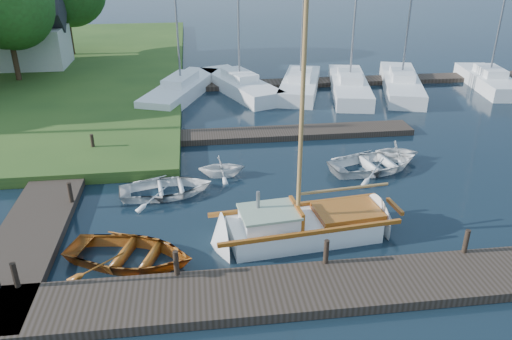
{
  "coord_description": "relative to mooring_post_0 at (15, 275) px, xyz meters",
  "views": [
    {
      "loc": [
        -2.22,
        -17.24,
        9.34
      ],
      "look_at": [
        0.0,
        0.0,
        1.2
      ],
      "focal_mm": 35.0,
      "sensor_mm": 36.0,
      "label": 1
    }
  ],
  "objects": [
    {
      "name": "left_dock",
      "position": [
        -0.5,
        7.0,
        -0.55
      ],
      "size": [
        2.2,
        18.0,
        0.3
      ],
      "primitive_type": "cube",
      "color": "#2E251B",
      "rests_on": "ground"
    },
    {
      "name": "marina_boat_0",
      "position": [
        4.49,
        19.17,
        -0.13
      ],
      "size": [
        5.22,
        8.85,
        11.82
      ],
      "rotation": [
        0.0,
        0.0,
        1.19
      ],
      "color": "white",
      "rests_on": "ground"
    },
    {
      "name": "mooring_post_5",
      "position": [
        0.5,
        10.0,
        0.0
      ],
      "size": [
        0.16,
        0.16,
        0.8
      ],
      "primitive_type": "cylinder",
      "color": "black",
      "rests_on": "left_dock"
    },
    {
      "name": "marina_boat_2",
      "position": [
        12.29,
        19.34,
        -0.12
      ],
      "size": [
        4.29,
        7.8,
        11.46
      ],
      "rotation": [
        0.0,
        0.0,
        1.27
      ],
      "color": "white",
      "rests_on": "ground"
    },
    {
      "name": "mooring_post_1",
      "position": [
        4.5,
        0.0,
        0.0
      ],
      "size": [
        0.16,
        0.16,
        0.8
      ],
      "primitive_type": "cylinder",
      "color": "black",
      "rests_on": "near_dock"
    },
    {
      "name": "sailboat",
      "position": [
        8.88,
        1.99,
        -0.36
      ],
      "size": [
        7.32,
        2.74,
        9.83
      ],
      "rotation": [
        0.0,
        0.0,
        0.11
      ],
      "color": "white",
      "rests_on": "ground"
    },
    {
      "name": "marina_boat_6",
      "position": [
        25.21,
        18.7,
        -0.13
      ],
      "size": [
        3.18,
        7.4,
        10.26
      ],
      "rotation": [
        0.0,
        0.0,
        1.43
      ],
      "color": "white",
      "rests_on": "ground"
    },
    {
      "name": "mooring_post_2",
      "position": [
        9.0,
        0.0,
        0.0
      ],
      "size": [
        0.16,
        0.16,
        0.8
      ],
      "primitive_type": "cylinder",
      "color": "black",
      "rests_on": "near_dock"
    },
    {
      "name": "dinghy",
      "position": [
        3.01,
        1.22,
        -0.28
      ],
      "size": [
        4.81,
        4.08,
        0.85
      ],
      "primitive_type": "imported",
      "rotation": [
        0.0,
        0.0,
        1.24
      ],
      "color": "#983C11",
      "rests_on": "ground"
    },
    {
      "name": "marina_boat_4",
      "position": [
        19.03,
        18.79,
        -0.14
      ],
      "size": [
        4.7,
        9.22,
        9.57
      ],
      "rotation": [
        0.0,
        0.0,
        1.28
      ],
      "color": "white",
      "rests_on": "ground"
    },
    {
      "name": "tender_a",
      "position": [
        3.99,
        5.7,
        -0.32
      ],
      "size": [
        3.94,
        3.03,
        0.75
      ],
      "primitive_type": "imported",
      "rotation": [
        0.0,
        0.0,
        1.69
      ],
      "color": "white",
      "rests_on": "ground"
    },
    {
      "name": "pontoon",
      "position": [
        17.5,
        21.0,
        -0.55
      ],
      "size": [
        30.0,
        1.6,
        0.3
      ],
      "primitive_type": "cube",
      "color": "#2E251B",
      "rests_on": "ground"
    },
    {
      "name": "tender_c",
      "position": [
        13.02,
        6.9,
        -0.27
      ],
      "size": [
        4.63,
        3.7,
        0.86
      ],
      "primitive_type": "imported",
      "rotation": [
        0.0,
        0.0,
        1.77
      ],
      "color": "white",
      "rests_on": "ground"
    },
    {
      "name": "near_dock",
      "position": [
        7.5,
        -1.0,
        -0.55
      ],
      "size": [
        18.0,
        2.2,
        0.3
      ],
      "primitive_type": "cube",
      "color": "#2E251B",
      "rests_on": "ground"
    },
    {
      "name": "tender_d",
      "position": [
        14.39,
        7.86,
        -0.19
      ],
      "size": [
        2.2,
        2.0,
        1.01
      ],
      "primitive_type": "imported",
      "rotation": [
        0.0,
        0.0,
        1.38
      ],
      "color": "white",
      "rests_on": "ground"
    },
    {
      "name": "marina_boat_3",
      "position": [
        15.42,
        18.62,
        -0.12
      ],
      "size": [
        3.84,
        8.67,
        12.78
      ],
      "rotation": [
        0.0,
        0.0,
        1.37
      ],
      "color": "white",
      "rests_on": "ground"
    },
    {
      "name": "house_c",
      "position": [
        -6.5,
        27.0,
        1.88
      ],
      "size": [
        5.25,
        4.0,
        5.28
      ],
      "color": "silver",
      "rests_on": "shore"
    },
    {
      "name": "far_dock",
      "position": [
        9.5,
        11.5,
        -0.55
      ],
      "size": [
        14.0,
        1.6,
        0.3
      ],
      "primitive_type": "cube",
      "color": "#2E251B",
      "rests_on": "ground"
    },
    {
      "name": "mooring_post_0",
      "position": [
        0.0,
        0.0,
        0.0
      ],
      "size": [
        0.16,
        0.16,
        0.8
      ],
      "primitive_type": "cylinder",
      "color": "black",
      "rests_on": "near_dock"
    },
    {
      "name": "ground",
      "position": [
        7.5,
        5.0,
        -0.7
      ],
      "size": [
        160.0,
        160.0,
        0.0
      ],
      "primitive_type": "plane",
      "color": "black",
      "rests_on": "ground"
    },
    {
      "name": "mooring_post_3",
      "position": [
        13.5,
        0.0,
        0.0
      ],
      "size": [
        0.16,
        0.16,
        0.8
      ],
      "primitive_type": "cylinder",
      "color": "black",
      "rests_on": "near_dock"
    },
    {
      "name": "mooring_post_4",
      "position": [
        0.5,
        5.0,
        0.0
      ],
      "size": [
        0.16,
        0.16,
        0.8
      ],
      "primitive_type": "cylinder",
      "color": "black",
      "rests_on": "left_dock"
    },
    {
      "name": "tender_b",
      "position": [
        6.29,
        7.1,
        -0.18
      ],
      "size": [
        1.98,
        1.72,
        1.04
      ],
      "primitive_type": "imported",
      "rotation": [
        0.0,
        0.0,
        1.56
      ],
      "color": "white",
      "rests_on": "ground"
    },
    {
      "name": "marina_boat_1",
      "position": [
        8.31,
        19.78,
        -0.13
      ],
      "size": [
        5.0,
        8.48,
        11.14
      ],
      "rotation": [
        0.0,
        0.0,
        1.94
      ],
      "color": "white",
      "rests_on": "ground"
    }
  ]
}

